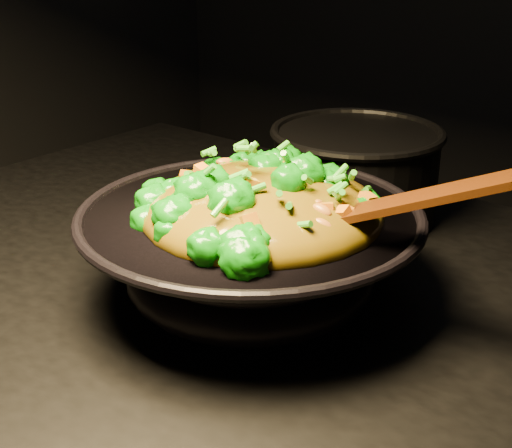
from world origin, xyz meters
The scene contains 4 objects.
wok centered at (0.04, -0.01, 0.95)m, with size 0.37×0.37×0.10m, color black, non-canonical shape.
stir_fry centered at (0.05, -0.01, 1.05)m, with size 0.26×0.26×0.09m, color #0E7508, non-canonical shape.
spatula centered at (0.20, 0.02, 1.05)m, with size 0.28×0.04×0.01m, color #321606.
back_pot centered at (-0.01, 0.27, 0.97)m, with size 0.23×0.23×0.13m, color black.
Camera 1 is at (0.50, -0.56, 1.30)m, focal length 50.00 mm.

